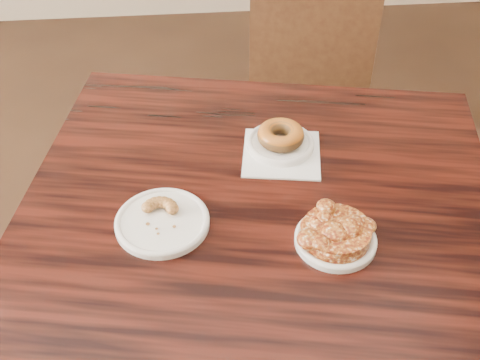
{
  "coord_description": "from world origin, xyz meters",
  "views": [
    {
      "loc": [
        0.15,
        -0.68,
        1.57
      ],
      "look_at": [
        0.22,
        0.17,
        0.8
      ],
      "focal_mm": 45.0,
      "sensor_mm": 36.0,
      "label": 1
    }
  ],
  "objects": [
    {
      "name": "napkin",
      "position": [
        0.32,
        0.3,
        0.75
      ],
      "size": [
        0.19,
        0.19,
        0.0
      ],
      "primitive_type": "cube",
      "rotation": [
        0.0,
        0.0,
        -0.16
      ],
      "color": "white",
      "rests_on": "cafe_table"
    },
    {
      "name": "glazed_donut",
      "position": [
        0.32,
        0.33,
        0.78
      ],
      "size": [
        0.1,
        0.1,
        0.04
      ],
      "primitive_type": "torus",
      "color": "#9B6116",
      "rests_on": "plate_donut"
    },
    {
      "name": "plate_donut",
      "position": [
        0.32,
        0.33,
        0.76
      ],
      "size": [
        0.14,
        0.14,
        0.01
      ],
      "primitive_type": "cylinder",
      "color": "white",
      "rests_on": "napkin"
    },
    {
      "name": "apple_fritter",
      "position": [
        0.39,
        0.04,
        0.78
      ],
      "size": [
        0.17,
        0.17,
        0.04
      ],
      "primitive_type": null,
      "color": "#4E1508",
      "rests_on": "plate_fritter"
    },
    {
      "name": "cruller_fragment",
      "position": [
        0.07,
        0.12,
        0.77
      ],
      "size": [
        0.08,
        0.08,
        0.02
      ],
      "primitive_type": null,
      "color": "#5F3913",
      "rests_on": "plate_cruller"
    },
    {
      "name": "cafe_table",
      "position": [
        0.25,
        0.13,
        0.38
      ],
      "size": [
        1.09,
        1.09,
        0.75
      ],
      "primitive_type": "cube",
      "rotation": [
        0.0,
        0.0,
        -0.19
      ],
      "color": "black",
      "rests_on": "floor"
    },
    {
      "name": "plate_cruller",
      "position": [
        0.07,
        0.12,
        0.76
      ],
      "size": [
        0.18,
        0.18,
        0.01
      ],
      "primitive_type": "cylinder",
      "color": "white",
      "rests_on": "cafe_table"
    },
    {
      "name": "plate_fritter",
      "position": [
        0.39,
        0.04,
        0.76
      ],
      "size": [
        0.15,
        0.15,
        0.01
      ],
      "primitive_type": "cylinder",
      "color": "white",
      "rests_on": "cafe_table"
    },
    {
      "name": "chair_far",
      "position": [
        0.57,
        1.1,
        0.45
      ],
      "size": [
        0.54,
        0.54,
        0.9
      ],
      "primitive_type": null,
      "rotation": [
        0.0,
        0.0,
        2.8
      ],
      "color": "black",
      "rests_on": "floor"
    }
  ]
}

